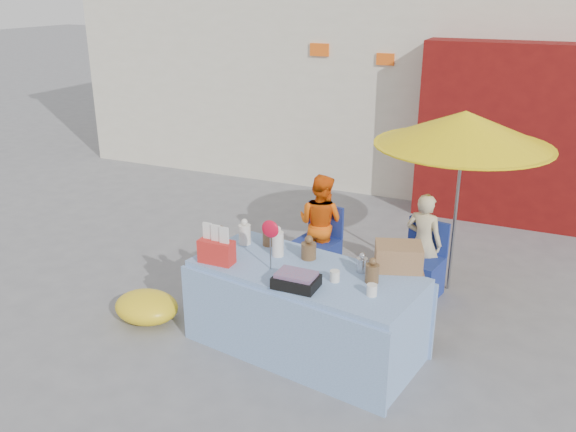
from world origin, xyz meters
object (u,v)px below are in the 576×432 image
at_px(market_table, 305,309).
at_px(vendor_orange, 321,224).
at_px(vendor_beige, 423,243).
at_px(umbrella, 464,129).
at_px(chair_right, 419,274).
at_px(box_stack, 397,301).
at_px(chair_left, 316,255).

height_order(market_table, vendor_orange, market_table).
distance_m(vendor_beige, umbrella, 1.35).
xyz_separation_m(vendor_beige, umbrella, (0.30, 0.15, 1.30)).
bearing_deg(chair_right, umbrella, 54.32).
bearing_deg(box_stack, chair_right, 91.87).
relative_size(market_table, chair_left, 2.75).
height_order(vendor_beige, box_stack, vendor_beige).
distance_m(market_table, vendor_orange, 1.77).
bearing_deg(vendor_orange, market_table, 117.02).
height_order(market_table, vendor_beige, market_table).
distance_m(chair_left, umbrella, 2.27).
distance_m(market_table, vendor_beige, 1.85).
bearing_deg(umbrella, vendor_orange, -174.47).
height_order(vendor_orange, box_stack, vendor_orange).
bearing_deg(vendor_beige, umbrella, -142.87).
bearing_deg(chair_right, box_stack, -77.56).
relative_size(market_table, umbrella, 1.12).
bearing_deg(vendor_orange, box_stack, 145.61).
relative_size(chair_right, vendor_beige, 0.72).
distance_m(chair_right, vendor_beige, 0.36).
xyz_separation_m(chair_left, vendor_orange, (-0.00, 0.13, 0.36)).
bearing_deg(umbrella, chair_right, -136.24).
bearing_deg(vendor_orange, umbrella, -163.91).
relative_size(vendor_beige, box_stack, 1.08).
relative_size(chair_left, vendor_beige, 0.72).
height_order(market_table, chair_right, market_table).
bearing_deg(chair_left, vendor_beige, 16.72).
bearing_deg(box_stack, vendor_beige, 91.81).
bearing_deg(umbrella, box_stack, -100.22).
relative_size(umbrella, box_stack, 1.93).
bearing_deg(chair_left, market_table, -61.73).
bearing_deg(chair_left, chair_right, 10.57).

